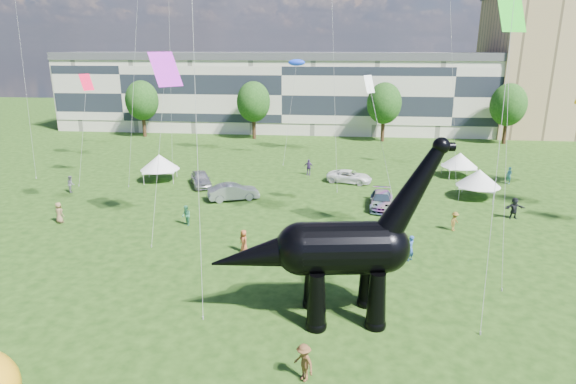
# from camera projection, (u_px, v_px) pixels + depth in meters

# --- Properties ---
(ground) EXTENTS (220.00, 220.00, 0.00)m
(ground) POSITION_uv_depth(u_px,v_px,m) (304.00, 332.00, 24.54)
(ground) COLOR #16330C
(ground) RESTS_ON ground
(terrace_row) EXTENTS (78.00, 11.00, 12.00)m
(terrace_row) POSITION_uv_depth(u_px,v_px,m) (286.00, 95.00, 82.64)
(terrace_row) COLOR beige
(terrace_row) RESTS_ON ground
(tree_far_left) EXTENTS (5.20, 5.20, 9.44)m
(tree_far_left) POSITION_uv_depth(u_px,v_px,m) (142.00, 97.00, 76.27)
(tree_far_left) COLOR #382314
(tree_far_left) RESTS_ON ground
(tree_mid_left) EXTENTS (5.20, 5.20, 9.44)m
(tree_mid_left) POSITION_uv_depth(u_px,v_px,m) (253.00, 99.00, 74.41)
(tree_mid_left) COLOR #382314
(tree_mid_left) RESTS_ON ground
(tree_mid_right) EXTENTS (5.20, 5.20, 9.44)m
(tree_mid_right) POSITION_uv_depth(u_px,v_px,m) (384.00, 100.00, 72.33)
(tree_mid_right) COLOR #382314
(tree_mid_right) RESTS_ON ground
(tree_far_right) EXTENTS (5.20, 5.20, 9.44)m
(tree_far_right) POSITION_uv_depth(u_px,v_px,m) (509.00, 101.00, 70.47)
(tree_far_right) COLOR #382314
(tree_far_right) RESTS_ON ground
(dinosaur_sculpture) EXTENTS (12.44, 4.05, 10.12)m
(dinosaur_sculpture) POSITION_uv_depth(u_px,v_px,m) (334.00, 251.00, 24.85)
(dinosaur_sculpture) COLOR black
(dinosaur_sculpture) RESTS_ON ground
(car_silver) EXTENTS (3.48, 4.92, 1.56)m
(car_silver) POSITION_uv_depth(u_px,v_px,m) (201.00, 179.00, 50.06)
(car_silver) COLOR #A6A6AB
(car_silver) RESTS_ON ground
(car_grey) EXTENTS (5.07, 3.36, 1.58)m
(car_grey) POSITION_uv_depth(u_px,v_px,m) (233.00, 192.00, 45.51)
(car_grey) COLOR gray
(car_grey) RESTS_ON ground
(car_white) EXTENTS (5.16, 3.30, 1.32)m
(car_white) POSITION_uv_depth(u_px,v_px,m) (349.00, 177.00, 51.36)
(car_white) COLOR white
(car_white) RESTS_ON ground
(car_dark) EXTENTS (2.37, 5.03, 1.42)m
(car_dark) POSITION_uv_depth(u_px,v_px,m) (381.00, 200.00, 43.27)
(car_dark) COLOR #595960
(car_dark) RESTS_ON ground
(gazebo_near) EXTENTS (5.17, 5.17, 2.84)m
(gazebo_near) POSITION_uv_depth(u_px,v_px,m) (479.00, 178.00, 45.66)
(gazebo_near) COLOR silver
(gazebo_near) RESTS_ON ground
(gazebo_far) EXTENTS (4.20, 4.20, 2.71)m
(gazebo_far) POSITION_uv_depth(u_px,v_px,m) (460.00, 160.00, 53.38)
(gazebo_far) COLOR white
(gazebo_far) RESTS_ON ground
(gazebo_left) EXTENTS (4.91, 4.91, 2.89)m
(gazebo_left) POSITION_uv_depth(u_px,v_px,m) (160.00, 162.00, 51.74)
(gazebo_left) COLOR white
(gazebo_left) RESTS_ON ground
(visitors) EXTENTS (45.30, 36.02, 1.86)m
(visitors) POSITION_uv_depth(u_px,v_px,m) (315.00, 216.00, 38.78)
(visitors) COLOR brown
(visitors) RESTS_ON ground
(kites) EXTENTS (63.49, 41.73, 30.77)m
(kites) POSITION_uv_depth(u_px,v_px,m) (523.00, 90.00, 47.50)
(kites) COLOR #F53910
(kites) RESTS_ON ground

